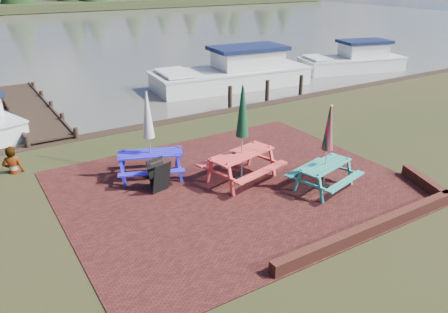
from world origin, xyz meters
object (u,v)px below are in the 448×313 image
(picnic_table_blue, at_px, (150,149))
(boat_near, at_px, (234,74))
(boat_far, at_px, (354,61))
(person, at_px, (9,147))
(chalkboard, at_px, (159,176))
(jetty, at_px, (30,109))
(picnic_table_teal, at_px, (326,161))
(picnic_table_red, at_px, (242,149))

(picnic_table_blue, height_order, boat_near, picnic_table_blue)
(boat_near, relative_size, boat_far, 1.27)
(person, bearing_deg, boat_far, -143.27)
(chalkboard, distance_m, person, 4.56)
(picnic_table_blue, bearing_deg, jetty, 123.31)
(jetty, xyz_separation_m, person, (-1.49, -6.18, 0.69))
(picnic_table_teal, xyz_separation_m, boat_near, (4.55, 11.38, -0.34))
(picnic_table_teal, xyz_separation_m, boat_far, (12.84, 10.87, -0.41))
(boat_near, xyz_separation_m, boat_far, (8.28, -0.52, -0.07))
(picnic_table_red, distance_m, jetty, 10.80)
(picnic_table_blue, distance_m, boat_near, 11.69)
(person, bearing_deg, jetty, -82.09)
(chalkboard, bearing_deg, picnic_table_teal, -43.99)
(picnic_table_red, relative_size, picnic_table_blue, 1.09)
(picnic_table_teal, bearing_deg, picnic_table_blue, 125.85)
(picnic_table_blue, xyz_separation_m, boat_near, (8.22, 8.30, -0.40))
(picnic_table_teal, distance_m, person, 8.85)
(boat_near, bearing_deg, chalkboard, 143.38)
(jetty, distance_m, person, 6.40)
(person, bearing_deg, picnic_table_teal, 163.36)
(jetty, relative_size, boat_near, 1.07)
(picnic_table_teal, height_order, person, picnic_table_teal)
(chalkboard, bearing_deg, boat_far, 13.27)
(picnic_table_red, distance_m, person, 6.62)
(picnic_table_teal, distance_m, picnic_table_red, 2.26)
(chalkboard, bearing_deg, jetty, 85.66)
(picnic_table_blue, height_order, jetty, picnic_table_blue)
(chalkboard, distance_m, boat_far, 18.78)
(boat_far, bearing_deg, jetty, 102.05)
(picnic_table_red, bearing_deg, person, 131.51)
(picnic_table_blue, height_order, boat_far, picnic_table_blue)
(picnic_table_red, xyz_separation_m, picnic_table_blue, (-2.07, 1.49, -0.08))
(jetty, height_order, boat_near, boat_near)
(picnic_table_red, height_order, person, picnic_table_red)
(jetty, xyz_separation_m, boat_near, (10.03, -0.26, 0.35))
(jetty, distance_m, boat_near, 10.04)
(chalkboard, xyz_separation_m, jetty, (-1.66, 9.46, -0.33))
(picnic_table_teal, xyz_separation_m, chalkboard, (-3.82, 2.18, -0.36))
(jetty, bearing_deg, picnic_table_blue, -78.07)
(person, bearing_deg, chalkboard, 155.26)
(picnic_table_teal, xyz_separation_m, person, (-6.96, 5.46, 0.00))
(picnic_table_red, bearing_deg, jetty, 98.37)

